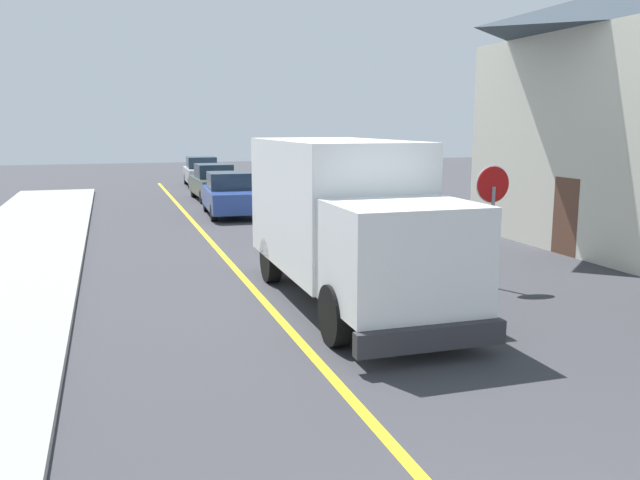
{
  "coord_description": "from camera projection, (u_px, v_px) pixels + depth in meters",
  "views": [
    {
      "loc": [
        -2.84,
        -2.51,
        3.52
      ],
      "look_at": [
        0.82,
        8.87,
        1.4
      ],
      "focal_mm": 36.81,
      "sensor_mm": 36.0,
      "label": 1
    }
  ],
  "objects": [
    {
      "name": "parked_car_furthest",
      "position": [
        202.0,
        172.0,
        37.65
      ],
      "size": [
        1.94,
        4.46,
        1.67
      ],
      "color": "#B7B7BC",
      "rests_on": "ground"
    },
    {
      "name": "parked_car_mid",
      "position": [
        230.0,
        195.0,
        25.53
      ],
      "size": [
        2.01,
        4.48,
        1.67
      ],
      "color": "#2D4793",
      "rests_on": "ground"
    },
    {
      "name": "centre_line_yellow",
      "position": [
        264.0,
        301.0,
        13.19
      ],
      "size": [
        0.16,
        56.0,
        0.01
      ],
      "primitive_type": "cube",
      "color": "gold",
      "rests_on": "ground"
    },
    {
      "name": "box_truck",
      "position": [
        344.0,
        214.0,
        13.0
      ],
      "size": [
        2.45,
        7.2,
        3.2
      ],
      "color": "white",
      "rests_on": "ground"
    },
    {
      "name": "parked_car_near",
      "position": [
        306.0,
        219.0,
        19.09
      ],
      "size": [
        1.93,
        4.45,
        1.67
      ],
      "color": "silver",
      "rests_on": "ground"
    },
    {
      "name": "parked_car_far",
      "position": [
        214.0,
        183.0,
        30.82
      ],
      "size": [
        1.87,
        4.43,
        1.67
      ],
      "color": "#4C564C",
      "rests_on": "ground"
    },
    {
      "name": "stop_sign",
      "position": [
        492.0,
        203.0,
        14.06
      ],
      "size": [
        0.8,
        0.1,
        2.65
      ],
      "color": "gray",
      "rests_on": "ground"
    }
  ]
}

